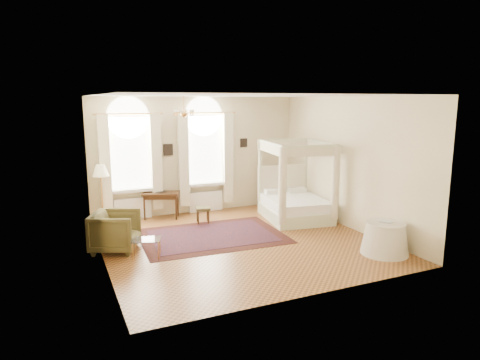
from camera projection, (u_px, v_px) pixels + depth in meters
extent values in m
plane|color=#9B5E2D|center=(240.00, 241.00, 9.83)|extent=(6.00, 6.00, 0.00)
plane|color=#F8E7BD|center=(197.00, 155.00, 12.22)|extent=(6.00, 0.00, 6.00)
plane|color=#F8E7BD|center=(316.00, 199.00, 6.83)|extent=(6.00, 0.00, 6.00)
plane|color=#F8E7BD|center=(99.00, 181.00, 8.33)|extent=(0.00, 6.00, 6.00)
plane|color=#F8E7BD|center=(349.00, 163.00, 10.72)|extent=(0.00, 6.00, 6.00)
plane|color=white|center=(240.00, 95.00, 9.22)|extent=(6.00, 6.00, 0.00)
cube|color=white|center=(130.00, 153.00, 11.41)|extent=(1.10, 0.04, 1.90)
cylinder|color=white|center=(128.00, 118.00, 11.23)|extent=(1.10, 0.04, 1.10)
cube|color=white|center=(132.00, 190.00, 11.51)|extent=(1.32, 0.24, 0.08)
cube|color=beige|center=(105.00, 165.00, 11.03)|extent=(0.28, 0.14, 2.60)
cube|color=beige|center=(156.00, 162.00, 11.57)|extent=(0.28, 0.14, 2.60)
cube|color=white|center=(133.00, 208.00, 11.62)|extent=(1.00, 0.12, 0.58)
cube|color=white|center=(204.00, 150.00, 12.24)|extent=(1.10, 0.04, 1.90)
cylinder|color=white|center=(204.00, 116.00, 12.07)|extent=(1.10, 0.04, 1.10)
cube|color=white|center=(206.00, 184.00, 12.35)|extent=(1.32, 0.24, 0.08)
cube|color=beige|center=(183.00, 160.00, 11.87)|extent=(0.28, 0.14, 2.60)
cube|color=beige|center=(228.00, 158.00, 12.41)|extent=(0.28, 0.14, 2.60)
cube|color=white|center=(206.00, 201.00, 12.46)|extent=(1.00, 0.12, 0.58)
cylinder|color=#C28740|center=(184.00, 105.00, 9.98)|extent=(0.02, 0.02, 0.40)
sphere|color=#C28740|center=(184.00, 114.00, 10.02)|extent=(0.16, 0.16, 0.16)
sphere|color=beige|center=(193.00, 111.00, 10.09)|extent=(0.07, 0.07, 0.07)
sphere|color=beige|center=(186.00, 111.00, 10.22)|extent=(0.07, 0.07, 0.07)
sphere|color=beige|center=(177.00, 111.00, 10.13)|extent=(0.07, 0.07, 0.07)
sphere|color=beige|center=(175.00, 111.00, 9.92)|extent=(0.07, 0.07, 0.07)
sphere|color=beige|center=(182.00, 111.00, 9.79)|extent=(0.07, 0.07, 0.07)
sphere|color=beige|center=(191.00, 111.00, 9.88)|extent=(0.07, 0.07, 0.07)
cube|color=black|center=(168.00, 150.00, 11.82)|extent=(0.26, 0.03, 0.32)
cube|color=black|center=(244.00, 143.00, 12.72)|extent=(0.22, 0.03, 0.26)
cube|color=beige|center=(295.00, 213.00, 11.69)|extent=(1.81, 2.11, 0.33)
cube|color=white|center=(295.00, 203.00, 11.63)|extent=(1.71, 2.01, 0.25)
cube|color=beige|center=(283.00, 183.00, 12.44)|extent=(1.53, 0.31, 1.09)
cube|color=beige|center=(260.00, 177.00, 12.19)|extent=(0.09, 0.09, 2.08)
cube|color=beige|center=(306.00, 175.00, 12.56)|extent=(0.09, 0.09, 2.08)
cube|color=beige|center=(282.00, 189.00, 10.49)|extent=(0.09, 0.09, 2.08)
cube|color=beige|center=(335.00, 186.00, 10.86)|extent=(0.09, 0.09, 2.08)
cube|color=beige|center=(284.00, 140.00, 12.18)|extent=(1.53, 0.31, 0.07)
cube|color=beige|center=(311.00, 146.00, 10.48)|extent=(1.53, 0.31, 0.07)
cube|color=beige|center=(271.00, 144.00, 11.15)|extent=(0.36, 1.89, 0.07)
cube|color=beige|center=(321.00, 142.00, 11.52)|extent=(0.36, 1.89, 0.07)
cube|color=beige|center=(284.00, 144.00, 12.21)|extent=(1.58, 0.28, 0.25)
cube|color=beige|center=(310.00, 152.00, 10.51)|extent=(1.58, 0.28, 0.25)
cube|color=beige|center=(271.00, 149.00, 11.17)|extent=(0.34, 1.94, 0.25)
cube|color=beige|center=(321.00, 147.00, 11.54)|extent=(0.34, 1.94, 0.25)
cylinder|color=beige|center=(283.00, 186.00, 10.48)|extent=(0.20, 0.20, 1.90)
cylinder|color=beige|center=(335.00, 183.00, 10.84)|extent=(0.20, 0.20, 1.90)
cube|color=#3A220F|center=(276.00, 200.00, 12.61)|extent=(0.42, 0.38, 0.58)
cylinder|color=#C28740|center=(277.00, 187.00, 12.57)|extent=(0.11, 0.11, 0.19)
cone|color=beige|center=(278.00, 181.00, 12.53)|extent=(0.27, 0.27, 0.21)
cube|color=#3A220F|center=(161.00, 193.00, 11.66)|extent=(1.09, 0.84, 0.06)
cube|color=#3A220F|center=(161.00, 196.00, 11.68)|extent=(0.96, 0.71, 0.10)
cylinder|color=#3A220F|center=(147.00, 204.00, 11.91)|extent=(0.05, 0.05, 0.68)
cylinder|color=#3A220F|center=(178.00, 204.00, 11.93)|extent=(0.05, 0.05, 0.68)
cylinder|color=#3A220F|center=(144.00, 208.00, 11.53)|extent=(0.05, 0.05, 0.68)
cylinder|color=#3A220F|center=(176.00, 208.00, 11.55)|extent=(0.05, 0.05, 0.68)
imported|color=black|center=(161.00, 192.00, 11.63)|extent=(0.35, 0.27, 0.02)
cube|color=#463B1E|center=(203.00, 209.00, 11.28)|extent=(0.43, 0.43, 0.07)
cylinder|color=#3A220F|center=(198.00, 218.00, 11.17)|extent=(0.04, 0.04, 0.35)
cylinder|color=#3A220F|center=(209.00, 217.00, 11.22)|extent=(0.04, 0.04, 0.35)
cylinder|color=#3A220F|center=(197.00, 215.00, 11.43)|extent=(0.04, 0.04, 0.35)
cylinder|color=#3A220F|center=(207.00, 215.00, 11.48)|extent=(0.04, 0.04, 0.35)
imported|color=#4A4220|center=(115.00, 231.00, 9.17)|extent=(1.24, 1.22, 0.86)
cube|color=silver|center=(146.00, 239.00, 8.76)|extent=(0.69, 0.57, 0.02)
cylinder|color=#C28740|center=(133.00, 252.00, 8.61)|extent=(0.02, 0.02, 0.39)
cylinder|color=#C28740|center=(159.00, 251.00, 8.65)|extent=(0.02, 0.02, 0.39)
cylinder|color=#C28740|center=(135.00, 246.00, 8.93)|extent=(0.02, 0.02, 0.39)
cylinder|color=#C28740|center=(160.00, 245.00, 8.98)|extent=(0.02, 0.02, 0.39)
cylinder|color=#C28740|center=(104.00, 224.00, 11.17)|extent=(0.28, 0.28, 0.03)
cylinder|color=#C28740|center=(102.00, 199.00, 11.05)|extent=(0.04, 0.04, 1.39)
cone|color=beige|center=(100.00, 170.00, 10.91)|extent=(0.41, 0.41, 0.30)
cube|color=#3E150F|center=(212.00, 236.00, 10.22)|extent=(3.46, 2.57, 0.01)
cube|color=black|center=(212.00, 236.00, 10.22)|extent=(2.92, 2.02, 0.01)
cone|color=silver|center=(385.00, 239.00, 9.01)|extent=(0.99, 0.99, 0.64)
cylinder|color=silver|center=(386.00, 223.00, 8.95)|extent=(0.81, 0.81, 0.04)
imported|color=black|center=(385.00, 223.00, 8.91)|extent=(0.26, 0.29, 0.02)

